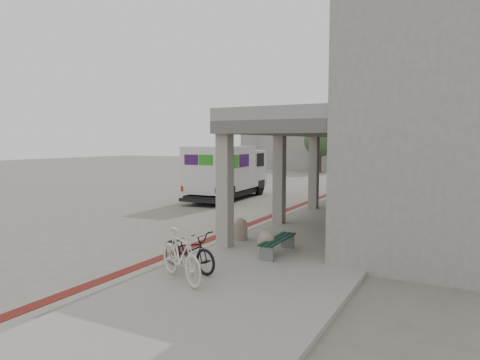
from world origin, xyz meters
The scene contains 14 objects.
ground centered at (0.00, 0.00, 0.00)m, with size 120.00×120.00×0.00m, color #666157.
bike_lane_stripe centered at (1.00, 2.00, 0.01)m, with size 0.35×40.00×0.01m, color #521510.
sidewalk centered at (4.00, 0.00, 0.06)m, with size 4.40×28.00×0.12m, color gray.
transit_building centered at (6.83, 4.50, 3.40)m, with size 7.60×17.00×7.00m.
distant_backdrop centered at (-2.84, 35.89, 2.70)m, with size 28.00×10.00×6.50m.
tree_left centered at (-5.00, 28.00, 3.18)m, with size 3.20×3.20×4.80m.
tree_mid centered at (2.00, 30.00, 3.18)m, with size 3.20×3.20×4.80m.
fedex_truck centered at (-3.26, 6.10, 1.53)m, with size 2.48×6.84×2.87m.
bench centered at (3.78, -3.59, 0.42)m, with size 0.42×1.80×0.42m.
bollard_near centered at (3.55, -3.84, 0.45)m, with size 0.43×0.43×0.65m.
bollard_far centered at (2.10, -2.56, 0.45)m, with size 0.44×0.44×0.67m.
utility_cabinet centered at (5.00, -1.07, 0.56)m, with size 0.40×0.53×0.88m, color gray.
bicycle_black centered at (2.50, -5.89, 0.59)m, with size 0.63×1.80×0.95m, color black.
bicycle_cream centered at (2.81, -6.63, 0.68)m, with size 0.53×1.86×1.12m, color beige.
Camera 1 is at (8.14, -13.96, 3.11)m, focal length 32.00 mm.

